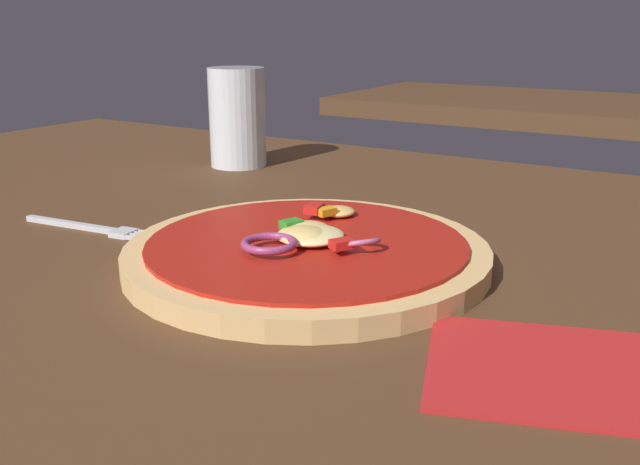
{
  "coord_description": "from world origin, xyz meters",
  "views": [
    {
      "loc": [
        0.31,
        -0.42,
        0.22
      ],
      "look_at": [
        0.05,
        0.02,
        0.06
      ],
      "focal_mm": 38.97,
      "sensor_mm": 36.0,
      "label": 1
    }
  ],
  "objects_px": {
    "napkin": "(562,371)",
    "fork": "(100,229)",
    "beer_glass": "(238,124)",
    "pizza": "(306,252)"
  },
  "relations": [
    {
      "from": "beer_glass",
      "to": "napkin",
      "type": "distance_m",
      "value": 0.58
    },
    {
      "from": "fork",
      "to": "beer_glass",
      "type": "height_order",
      "value": "beer_glass"
    },
    {
      "from": "pizza",
      "to": "beer_glass",
      "type": "relative_size",
      "value": 2.27
    },
    {
      "from": "napkin",
      "to": "fork",
      "type": "bearing_deg",
      "value": 173.38
    },
    {
      "from": "fork",
      "to": "beer_glass",
      "type": "distance_m",
      "value": 0.3
    },
    {
      "from": "pizza",
      "to": "beer_glass",
      "type": "xyz_separation_m",
      "value": [
        -0.27,
        0.26,
        0.04
      ]
    },
    {
      "from": "fork",
      "to": "napkin",
      "type": "distance_m",
      "value": 0.41
    },
    {
      "from": "fork",
      "to": "napkin",
      "type": "bearing_deg",
      "value": -6.62
    },
    {
      "from": "beer_glass",
      "to": "fork",
      "type": "bearing_deg",
      "value": -75.89
    },
    {
      "from": "beer_glass",
      "to": "napkin",
      "type": "bearing_deg",
      "value": -35.17
    }
  ]
}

